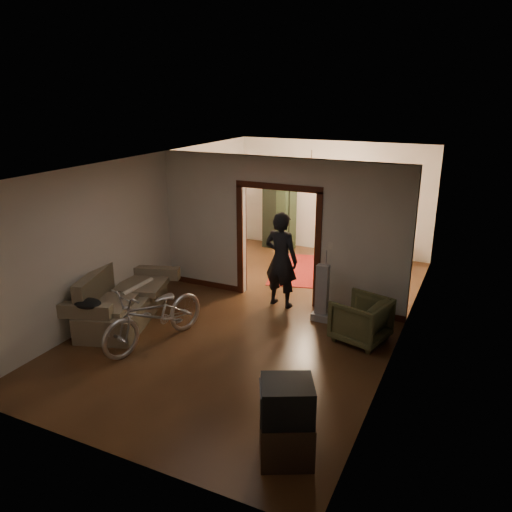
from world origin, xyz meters
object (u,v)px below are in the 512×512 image
Objects in this scene: person at (281,260)px; locker at (279,218)px; sofa at (123,294)px; desk at (375,248)px; bicycle at (155,315)px; armchair at (361,320)px.

locker is (-1.49, 3.47, -0.13)m from person.
sofa is at bearing 44.44° from person.
person is 1.16× the size of locker.
sofa reaches higher than desk.
bicycle is 2.38× the size of armchair.
sofa is at bearing -139.15° from desk.
armchair is 5.36m from locker.
armchair reaches higher than desk.
person reaches higher than locker.
armchair is (2.99, 1.54, -0.14)m from bicycle.
bicycle is 5.80m from locker.
sofa is 2.60× the size of armchair.
locker is 1.71× the size of desk.
sofa is 1.34× the size of locker.
desk is at bearing -155.48° from armchair.
armchair is (4.07, 1.02, -0.12)m from sofa.
desk is (2.32, 5.66, -0.17)m from bicycle.
desk is (3.39, 5.14, -0.15)m from sofa.
bicycle is at bearing -128.01° from desk.
person is (1.25, 2.31, 0.41)m from bicycle.
locker reaches higher than desk.
desk is (1.07, 3.35, -0.58)m from person.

